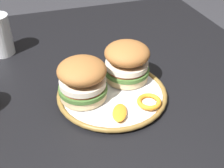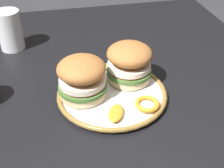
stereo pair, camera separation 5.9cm
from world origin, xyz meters
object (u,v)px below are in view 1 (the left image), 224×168
dinner_plate (112,94)px  sandwich_half_right (127,61)px  dining_table (112,129)px  sandwich_half_left (82,79)px

dinner_plate → sandwich_half_right: 0.09m
dining_table → sandwich_half_left: size_ratio=8.73×
sandwich_half_left → dinner_plate: bearing=-93.0°
sandwich_half_left → sandwich_half_right: 0.13m
sandwich_half_left → dining_table: bearing=-117.2°
sandwich_half_left → sandwich_half_right: same height
dinner_plate → sandwich_half_left: bearing=87.0°
dinner_plate → sandwich_half_right: size_ratio=1.96×
sandwich_half_right → dinner_plate: bearing=130.1°
dinner_plate → sandwich_half_right: bearing=-49.9°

